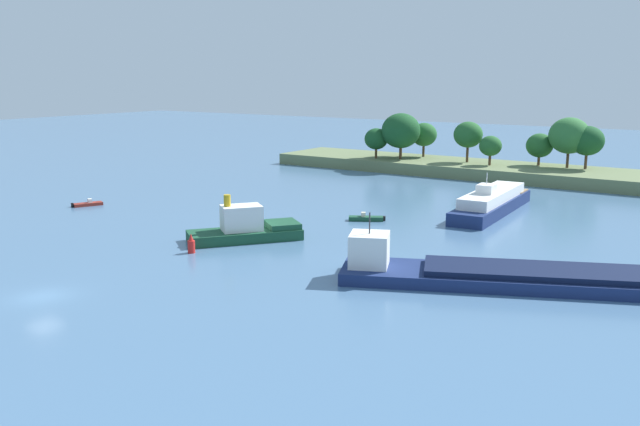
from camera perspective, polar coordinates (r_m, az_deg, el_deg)
ground_plane at (r=57.46m, az=-22.10°, el=-6.48°), size 400.00×400.00×0.00m
treeline_island at (r=120.39m, az=12.71°, el=4.58°), size 73.07×14.47×10.14m
white_riverboat at (r=87.45m, az=14.14°, el=0.88°), size 5.47×21.15×5.33m
tugboat at (r=71.21m, az=-6.11°, el=-1.29°), size 10.35×11.72×4.88m
small_motorboat at (r=94.49m, az=-18.78°, el=0.72°), size 2.63×3.92×0.90m
cargo_barge at (r=58.48m, az=18.62°, el=-5.05°), size 35.08×19.84×5.62m
fishing_skiff at (r=80.54m, az=3.86°, el=-0.44°), size 4.10×3.05×1.00m
channel_buoy_red at (r=66.97m, az=-10.67°, el=-2.61°), size 0.70×0.70×1.90m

